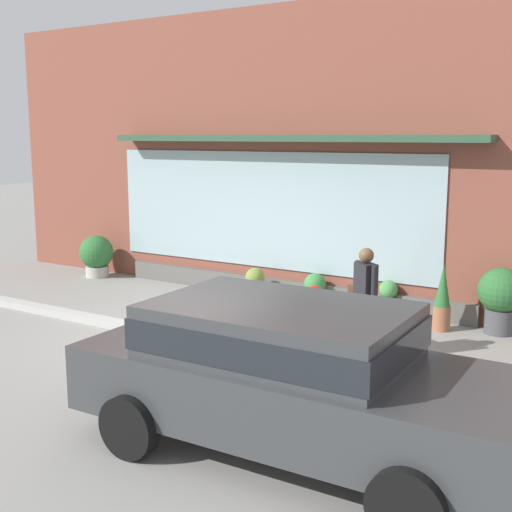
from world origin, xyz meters
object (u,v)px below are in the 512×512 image
Objects in this scene: potted_plant_corner_tall at (388,297)px; potted_plant_low_front at (442,299)px; pedestrian_with_handbag at (364,294)px; potted_plant_near_hydrant at (501,296)px; fire_hydrant at (313,316)px; parked_car_dark_gray at (292,370)px; potted_plant_window_left at (315,287)px; potted_plant_doorstep at (255,283)px; potted_plant_window_right at (97,255)px.

potted_plant_corner_tall is 1.13m from potted_plant_low_front.
pedestrian_with_handbag is 2.57m from potted_plant_near_hydrant.
parked_car_dark_gray is (1.35, -3.06, 0.38)m from fire_hydrant.
potted_plant_near_hydrant reaches higher than potted_plant_window_left.
potted_plant_window_right is at bearing -179.98° from potted_plant_doorstep.
potted_plant_low_front is (7.62, -0.05, 0.02)m from potted_plant_window_right.
potted_plant_low_front is at bearing -0.76° from potted_plant_doorstep.
potted_plant_low_front is at bearing 88.90° from parked_car_dark_gray.
pedestrian_with_handbag is 1.69× the size of potted_plant_window_right.
potted_plant_doorstep reaches higher than potted_plant_window_left.
fire_hydrant is 0.59× the size of pedestrian_with_handbag.
fire_hydrant is 3.04m from potted_plant_near_hydrant.
fire_hydrant reaches higher than potted_plant_corner_tall.
fire_hydrant is at bearing -40.62° from potted_plant_doorstep.
potted_plant_window_left is at bearing 2.62° from potted_plant_window_right.
pedestrian_with_handbag is 1.96m from potted_plant_low_front.
fire_hydrant is at bearing -16.68° from potted_plant_window_right.
potted_plant_window_right is 4.09m from potted_plant_doorstep.
fire_hydrant is 0.88× the size of potted_plant_near_hydrant.
potted_plant_window_right reaches higher than potted_plant_window_left.
parked_car_dark_gray is at bearing -54.38° from potted_plant_doorstep.
potted_plant_near_hydrant reaches higher than fire_hydrant.
potted_plant_window_right is 5.23m from potted_plant_window_left.
fire_hydrant is 1.50× the size of potted_plant_window_left.
fire_hydrant is 1.46× the size of potted_plant_doorstep.
fire_hydrant is at bearing -97.26° from potted_plant_corner_tall.
potted_plant_doorstep is 4.36m from potted_plant_near_hydrant.
pedestrian_with_handbag is 2.46× the size of potted_plant_doorstep.
pedestrian_with_handbag is 2.88m from potted_plant_window_left.
potted_plant_window_left is at bearing 116.72° from fire_hydrant.
potted_plant_window_left is (5.22, 0.24, -0.14)m from potted_plant_window_right.
parked_car_dark_gray is at bearing -78.62° from potted_plant_corner_tall.
potted_plant_corner_tall is (0.28, 2.23, -0.14)m from fire_hydrant.
fire_hydrant is 1.01× the size of potted_plant_window_right.
potted_plant_low_front is (3.53, -0.05, 0.17)m from potted_plant_doorstep.
potted_plant_window_left is (-1.35, -0.10, 0.03)m from potted_plant_corner_tall.
parked_car_dark_gray is at bearing -66.25° from fire_hydrant.
potted_plant_window_right is (-7.07, 1.89, -0.40)m from pedestrian_with_handbag.
pedestrian_with_handbag is at bearing -106.42° from potted_plant_low_front.
parked_car_dark_gray is (0.56, -3.05, -0.05)m from pedestrian_with_handbag.
fire_hydrant reaches higher than potted_plant_window_right.
potted_plant_doorstep is 1.15m from potted_plant_window_left.
fire_hydrant is 2.27m from potted_plant_low_front.
pedestrian_with_handbag reaches higher than potted_plant_window_right.
fire_hydrant is at bearing 112.43° from parked_car_dark_gray.
parked_car_dark_gray reaches higher than potted_plant_window_right.
potted_plant_window_right is (-7.64, 4.95, -0.35)m from parked_car_dark_gray.
potted_plant_corner_tall is at bearing 4.39° from potted_plant_window_left.
potted_plant_doorstep is at bearing 139.38° from fire_hydrant.
pedestrian_with_handbag reaches higher than fire_hydrant.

